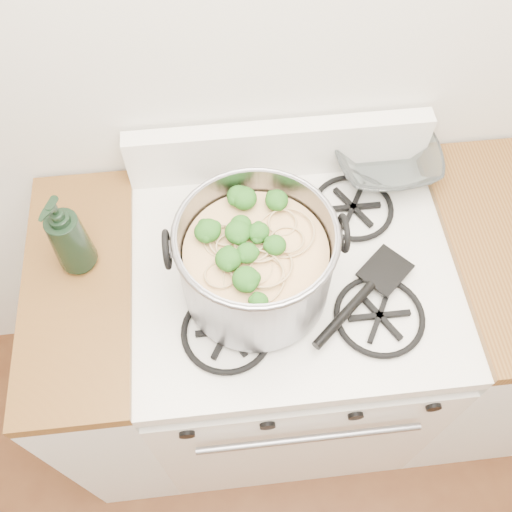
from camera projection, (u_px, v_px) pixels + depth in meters
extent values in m
plane|color=silver|center=(283.00, 10.00, 1.13)|extent=(3.60, 0.00, 3.60)
cube|color=white|center=(285.00, 348.00, 1.77)|extent=(0.76, 0.65, 0.81)
cube|color=white|center=(293.00, 272.00, 1.36)|extent=(0.76, 0.65, 0.04)
cube|color=black|center=(300.00, 450.00, 1.59)|extent=(0.58, 0.02, 0.46)
cube|color=black|center=(294.00, 265.00, 1.34)|extent=(0.60, 0.56, 0.02)
cylinder|color=black|center=(187.00, 430.00, 1.27)|extent=(0.04, 0.03, 0.04)
cylinder|color=black|center=(267.00, 421.00, 1.28)|extent=(0.04, 0.03, 0.04)
cylinder|color=black|center=(355.00, 412.00, 1.29)|extent=(0.04, 0.03, 0.04)
cylinder|color=black|center=(432.00, 403.00, 1.30)|extent=(0.04, 0.03, 0.04)
cube|color=silver|center=(119.00, 360.00, 1.71)|extent=(0.25, 0.65, 0.88)
cube|color=#5A3415|center=(78.00, 288.00, 1.32)|extent=(0.25, 0.65, 0.04)
cylinder|color=gray|center=(256.00, 261.00, 1.20)|extent=(0.32, 0.32, 0.22)
torus|color=gray|center=(256.00, 234.00, 1.11)|extent=(0.34, 0.34, 0.01)
torus|color=black|center=(167.00, 249.00, 1.12)|extent=(0.01, 0.08, 0.08)
torus|color=black|center=(344.00, 233.00, 1.14)|extent=(0.01, 0.08, 0.08)
cylinder|color=tan|center=(256.00, 269.00, 1.23)|extent=(0.30, 0.30, 0.15)
sphere|color=#205617|center=(256.00, 245.00, 1.15)|extent=(0.04, 0.04, 0.04)
sphere|color=#205617|center=(256.00, 245.00, 1.15)|extent=(0.04, 0.04, 0.04)
sphere|color=#205617|center=(256.00, 245.00, 1.15)|extent=(0.04, 0.04, 0.04)
sphere|color=#205617|center=(256.00, 245.00, 1.15)|extent=(0.04, 0.04, 0.04)
sphere|color=#205617|center=(256.00, 245.00, 1.15)|extent=(0.04, 0.04, 0.04)
sphere|color=#205617|center=(256.00, 245.00, 1.15)|extent=(0.04, 0.04, 0.04)
sphere|color=#205617|center=(256.00, 245.00, 1.15)|extent=(0.04, 0.04, 0.04)
sphere|color=#205617|center=(256.00, 245.00, 1.15)|extent=(0.04, 0.04, 0.04)
sphere|color=#205617|center=(256.00, 245.00, 1.15)|extent=(0.04, 0.04, 0.04)
sphere|color=#205617|center=(256.00, 245.00, 1.15)|extent=(0.04, 0.04, 0.04)
sphere|color=#205617|center=(256.00, 245.00, 1.15)|extent=(0.04, 0.04, 0.04)
sphere|color=#205617|center=(256.00, 245.00, 1.15)|extent=(0.04, 0.04, 0.04)
sphere|color=#205617|center=(256.00, 245.00, 1.15)|extent=(0.04, 0.04, 0.04)
sphere|color=#205617|center=(256.00, 245.00, 1.15)|extent=(0.04, 0.04, 0.04)
imported|color=white|center=(384.00, 161.00, 1.47)|extent=(0.11, 0.11, 0.03)
imported|color=black|center=(67.00, 235.00, 1.23)|extent=(0.12, 0.12, 0.23)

